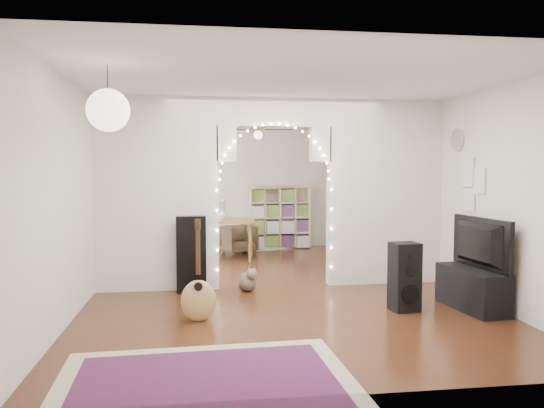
{
  "coord_description": "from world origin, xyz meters",
  "views": [
    {
      "loc": [
        -1.08,
        -7.53,
        1.72
      ],
      "look_at": [
        0.01,
        0.3,
        1.17
      ],
      "focal_mm": 35.0,
      "sensor_mm": 36.0,
      "label": 1
    }
  ],
  "objects": [
    {
      "name": "dining_chair_right",
      "position": [
        -0.27,
        3.03,
        0.28
      ],
      "size": [
        0.77,
        0.78,
        0.56
      ],
      "primitive_type": "imported",
      "rotation": [
        0.0,
        0.0,
        0.35
      ],
      "color": "#4E3C27",
      "rests_on": "floor"
    },
    {
      "name": "floor_speaker",
      "position": [
        1.36,
        -1.54,
        0.41
      ],
      "size": [
        0.35,
        0.32,
        0.82
      ],
      "rotation": [
        0.0,
        0.0,
        0.12
      ],
      "color": "black",
      "rests_on": "floor"
    },
    {
      "name": "paper_lantern",
      "position": [
        -1.9,
        -2.4,
        2.25
      ],
      "size": [
        0.4,
        0.4,
        0.4
      ],
      "primitive_type": "sphere",
      "color": "white",
      "rests_on": "ceiling"
    },
    {
      "name": "floor",
      "position": [
        0.0,
        0.0,
        0.0
      ],
      "size": [
        7.5,
        7.5,
        0.0
      ],
      "primitive_type": "plane",
      "color": "black",
      "rests_on": "ground"
    },
    {
      "name": "wall_front",
      "position": [
        0.0,
        -3.75,
        1.35
      ],
      "size": [
        5.0,
        0.02,
        2.7
      ],
      "primitive_type": "cube",
      "color": "silver",
      "rests_on": "floor"
    },
    {
      "name": "guitar_case",
      "position": [
        -1.18,
        -0.25,
        0.53
      ],
      "size": [
        0.41,
        0.15,
        1.06
      ],
      "primitive_type": "cube",
      "rotation": [
        0.0,
        0.0,
        0.03
      ],
      "color": "black",
      "rests_on": "floor"
    },
    {
      "name": "picture_frames",
      "position": [
        2.48,
        -1.0,
        1.5
      ],
      "size": [
        0.02,
        0.5,
        0.7
      ],
      "primitive_type": null,
      "color": "white",
      "rests_on": "wall_right"
    },
    {
      "name": "ceiling_fan",
      "position": [
        0.0,
        2.0,
        2.4
      ],
      "size": [
        1.1,
        1.1,
        0.3
      ],
      "primitive_type": null,
      "color": "#AA9838",
      "rests_on": "ceiling"
    },
    {
      "name": "wall_left",
      "position": [
        -2.5,
        0.0,
        1.35
      ],
      "size": [
        0.02,
        7.5,
        2.7
      ],
      "primitive_type": "cube",
      "color": "silver",
      "rests_on": "floor"
    },
    {
      "name": "divider_wall",
      "position": [
        0.0,
        0.0,
        1.42
      ],
      "size": [
        5.0,
        0.2,
        2.7
      ],
      "color": "silver",
      "rests_on": "floor"
    },
    {
      "name": "media_console",
      "position": [
        2.2,
        -1.6,
        0.25
      ],
      "size": [
        0.51,
        1.04,
        0.5
      ],
      "primitive_type": "cube",
      "rotation": [
        0.0,
        0.0,
        0.11
      ],
      "color": "black",
      "rests_on": "floor"
    },
    {
      "name": "flower_vase",
      "position": [
        -0.63,
        2.35,
        0.85
      ],
      "size": [
        0.21,
        0.21,
        0.19
      ],
      "primitive_type": "imported",
      "rotation": [
        0.0,
        0.0,
        -0.13
      ],
      "color": "silver",
      "rests_on": "dining_table"
    },
    {
      "name": "ceiling",
      "position": [
        0.0,
        0.0,
        2.7
      ],
      "size": [
        5.0,
        7.5,
        0.02
      ],
      "primitive_type": "cube",
      "color": "white",
      "rests_on": "wall_back"
    },
    {
      "name": "bookcase",
      "position": [
        0.62,
        3.5,
        0.66
      ],
      "size": [
        1.31,
        0.78,
        1.32
      ],
      "primitive_type": "cube",
      "rotation": [
        0.0,
        0.0,
        0.38
      ],
      "color": "beige",
      "rests_on": "floor"
    },
    {
      "name": "dining_chair_left",
      "position": [
        -1.07,
        2.05,
        0.24
      ],
      "size": [
        0.68,
        0.68,
        0.48
      ],
      "primitive_type": "imported",
      "rotation": [
        0.0,
        0.0,
        0.38
      ],
      "color": "#4E3C27",
      "rests_on": "floor"
    },
    {
      "name": "wall_back",
      "position": [
        0.0,
        3.75,
        1.35
      ],
      "size": [
        5.0,
        0.02,
        2.7
      ],
      "primitive_type": "cube",
      "color": "silver",
      "rests_on": "floor"
    },
    {
      "name": "fairy_lights",
      "position": [
        0.0,
        -0.13,
        1.55
      ],
      "size": [
        1.64,
        0.04,
        1.6
      ],
      "primitive_type": null,
      "color": "#FFEABF",
      "rests_on": "divider_wall"
    },
    {
      "name": "tv",
      "position": [
        2.2,
        -1.6,
        0.81
      ],
      "size": [
        0.26,
        1.08,
        0.62
      ],
      "primitive_type": "imported",
      "rotation": [
        0.0,
        0.0,
        1.68
      ],
      "color": "black",
      "rests_on": "media_console"
    },
    {
      "name": "window",
      "position": [
        -2.47,
        1.8,
        1.5
      ],
      "size": [
        0.04,
        1.2,
        1.4
      ],
      "primitive_type": "cube",
      "color": "white",
      "rests_on": "wall_left"
    },
    {
      "name": "acoustic_guitar",
      "position": [
        -1.09,
        -1.65,
        0.43
      ],
      "size": [
        0.41,
        0.25,
        0.98
      ],
      "rotation": [
        0.0,
        0.0,
        -0.32
      ],
      "color": "tan",
      "rests_on": "floor"
    },
    {
      "name": "dining_table",
      "position": [
        -0.63,
        2.35,
        0.68
      ],
      "size": [
        1.29,
        0.95,
        0.76
      ],
      "rotation": [
        0.0,
        0.0,
        -0.13
      ],
      "color": "brown",
      "rests_on": "floor"
    },
    {
      "name": "tabby_cat",
      "position": [
        -0.4,
        -0.27,
        0.15
      ],
      "size": [
        0.33,
        0.55,
        0.37
      ],
      "rotation": [
        0.0,
        0.0,
        0.29
      ],
      "color": "brown",
      "rests_on": "floor"
    },
    {
      "name": "wall_clock",
      "position": [
        2.48,
        -0.6,
        2.1
      ],
      "size": [
        0.03,
        0.31,
        0.31
      ],
      "primitive_type": "cylinder",
      "rotation": [
        0.0,
        1.57,
        0.0
      ],
      "color": "white",
      "rests_on": "wall_right"
    },
    {
      "name": "wall_right",
      "position": [
        2.5,
        0.0,
        1.35
      ],
      "size": [
        0.02,
        7.5,
        2.7
      ],
      "primitive_type": "cube",
      "color": "silver",
      "rests_on": "floor"
    },
    {
      "name": "area_rug",
      "position": [
        -1.03,
        -3.4,
        0.01
      ],
      "size": [
        2.46,
        1.88,
        0.02
      ],
      "primitive_type": "cube",
      "rotation": [
        0.0,
        0.0,
        0.04
      ],
      "color": "maroon",
      "rests_on": "floor"
    }
  ]
}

